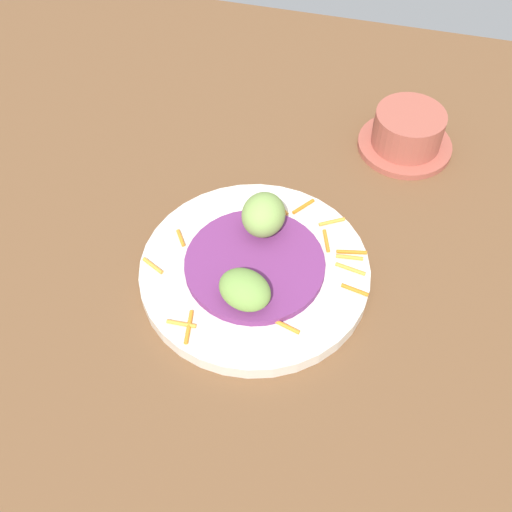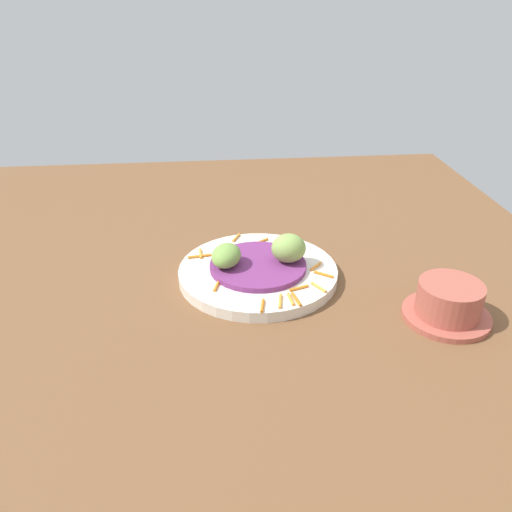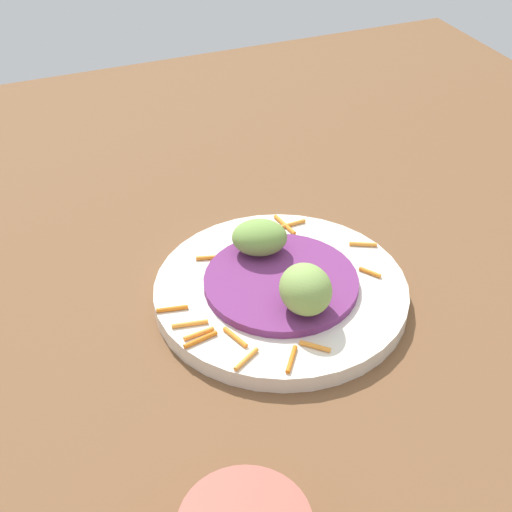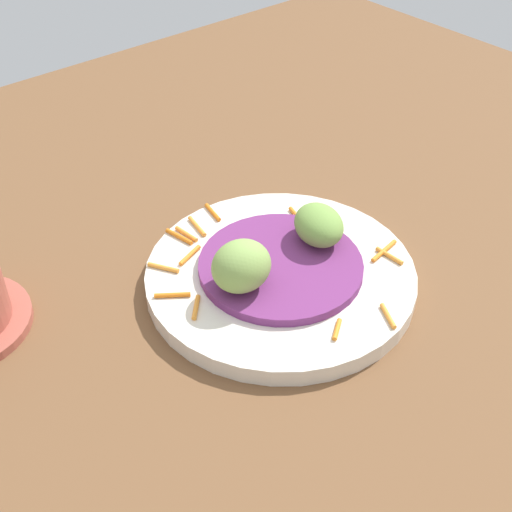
# 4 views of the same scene
# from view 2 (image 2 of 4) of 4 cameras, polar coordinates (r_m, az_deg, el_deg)

# --- Properties ---
(table_surface) EXTENTS (1.10, 1.10, 0.02)m
(table_surface) POSITION_cam_2_polar(r_m,az_deg,el_deg) (0.80, -3.24, -2.49)
(table_surface) COLOR brown
(table_surface) RESTS_ON ground
(main_plate) EXTENTS (0.24, 0.24, 0.02)m
(main_plate) POSITION_cam_2_polar(r_m,az_deg,el_deg) (0.78, 0.22, -1.84)
(main_plate) COLOR silver
(main_plate) RESTS_ON table_surface
(cabbage_bed) EXTENTS (0.14, 0.14, 0.01)m
(cabbage_bed) POSITION_cam_2_polar(r_m,az_deg,el_deg) (0.77, 0.22, -1.05)
(cabbage_bed) COLOR #702D6B
(cabbage_bed) RESTS_ON main_plate
(carrot_garnish) EXTENTS (0.23, 0.21, 0.00)m
(carrot_garnish) POSITION_cam_2_polar(r_m,az_deg,el_deg) (0.75, 1.25, -2.15)
(carrot_garnish) COLOR orange
(carrot_garnish) RESTS_ON main_plate
(guac_scoop_left) EXTENTS (0.05, 0.05, 0.04)m
(guac_scoop_left) POSITION_cam_2_polar(r_m,az_deg,el_deg) (0.77, 3.59, 0.87)
(guac_scoop_left) COLOR #84A851
(guac_scoop_left) RESTS_ON cabbage_bed
(guac_scoop_center) EXTENTS (0.06, 0.06, 0.03)m
(guac_scoop_center) POSITION_cam_2_polar(r_m,az_deg,el_deg) (0.76, -3.19, 0.04)
(guac_scoop_center) COLOR #759E47
(guac_scoop_center) RESTS_ON cabbage_bed
(terracotta_bowl) EXTENTS (0.11, 0.11, 0.05)m
(terracotta_bowl) POSITION_cam_2_polar(r_m,az_deg,el_deg) (0.72, 20.33, -4.87)
(terracotta_bowl) COLOR #A85142
(terracotta_bowl) RESTS_ON table_surface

